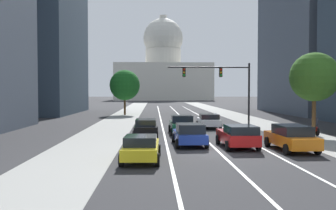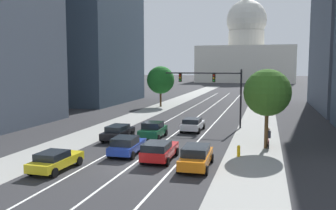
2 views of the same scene
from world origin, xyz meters
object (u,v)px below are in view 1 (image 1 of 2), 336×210
at_px(car_blue, 189,134).
at_px(street_tree_mid_right, 314,77).
at_px(fire_hydrant, 307,135).
at_px(car_green, 182,124).
at_px(car_yellow, 141,147).
at_px(car_orange, 291,137).
at_px(car_red, 238,136).
at_px(car_white, 209,121).
at_px(traffic_signal_mast, 223,80).
at_px(capitol_building, 163,71).
at_px(car_black, 146,127).
at_px(cyclist, 315,125).
at_px(street_tree_near_left, 125,85).

relative_size(car_blue, street_tree_mid_right, 0.66).
bearing_deg(fire_hydrant, street_tree_mid_right, 59.87).
bearing_deg(car_green, car_yellow, 165.42).
xyz_separation_m(car_orange, car_red, (-3.00, 1.19, -0.03)).
height_order(car_white, traffic_signal_mast, traffic_signal_mast).
relative_size(capitol_building, car_blue, 8.93).
distance_m(car_green, fire_hydrant, 10.09).
height_order(car_black, cyclist, cyclist).
bearing_deg(fire_hydrant, street_tree_near_left, 116.21).
distance_m(capitol_building, car_yellow, 142.14).
relative_size(car_blue, car_white, 1.07).
relative_size(car_yellow, car_orange, 0.92).
bearing_deg(street_tree_near_left, street_tree_mid_right, -57.93).
relative_size(car_black, fire_hydrant, 5.14).
relative_size(car_blue, car_green, 1.09).
distance_m(car_black, car_red, 8.80).
distance_m(car_blue, traffic_signal_mast, 16.28).
height_order(car_green, street_tree_near_left, street_tree_near_left).
distance_m(car_yellow, fire_hydrant, 13.61).
bearing_deg(capitol_building, car_blue, -90.63).
height_order(cyclist, street_tree_mid_right, street_tree_mid_right).
height_order(fire_hydrant, street_tree_near_left, street_tree_near_left).
bearing_deg(car_blue, traffic_signal_mast, -20.43).
relative_size(car_yellow, car_white, 1.06).
xyz_separation_m(traffic_signal_mast, street_tree_near_left, (-11.90, 18.24, -0.25)).
xyz_separation_m(car_blue, car_red, (3.01, -1.08, 0.02)).
distance_m(car_blue, car_white, 11.99).
relative_size(car_orange, traffic_signal_mast, 0.55).
height_order(cyclist, street_tree_near_left, street_tree_near_left).
distance_m(car_yellow, car_blue, 6.18).
height_order(car_orange, traffic_signal_mast, traffic_signal_mast).
distance_m(car_black, cyclist, 13.86).
distance_m(car_white, traffic_signal_mast, 5.65).
bearing_deg(car_yellow, street_tree_near_left, 7.58).
height_order(car_blue, street_tree_near_left, street_tree_near_left).
height_order(car_green, traffic_signal_mast, traffic_signal_mast).
bearing_deg(car_green, car_orange, -147.61).
bearing_deg(car_orange, car_blue, 67.44).
bearing_deg(car_black, fire_hydrant, -107.35).
height_order(car_yellow, car_red, car_red).
height_order(street_tree_mid_right, street_tree_near_left, street_tree_near_left).
bearing_deg(capitol_building, street_tree_near_left, -94.66).
bearing_deg(car_white, street_tree_mid_right, -129.48).
distance_m(car_white, fire_hydrant, 11.41).
height_order(traffic_signal_mast, street_tree_near_left, street_tree_near_left).
distance_m(cyclist, street_tree_mid_right, 3.94).
bearing_deg(fire_hydrant, car_yellow, -148.69).
xyz_separation_m(capitol_building, car_blue, (-1.50, -136.20, -11.59)).
distance_m(capitol_building, fire_hydrant, 135.23).
bearing_deg(car_black, car_blue, -150.42).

